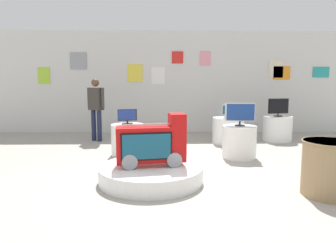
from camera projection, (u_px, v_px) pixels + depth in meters
The scene contains 14 objects.
ground_plane at pixel (172, 182), 4.47m from camera, with size 30.00×30.00×0.00m, color #9E998E.
back_wall_display at pixel (167, 82), 9.08m from camera, with size 11.57×0.13×3.09m.
main_display_pedestal at pixel (151, 173), 4.52m from camera, with size 1.58×1.58×0.24m, color white.
novelty_firetruck_tv at pixel (152, 145), 4.46m from camera, with size 1.08×0.52×0.79m.
display_pedestal_left_rear at pixel (239, 142), 5.96m from camera, with size 0.68×0.68×0.65m, color white.
tv_on_left_rear at pixel (240, 113), 5.89m from camera, with size 0.59×0.20×0.46m.
display_pedestal_center_rear at pixel (128, 140), 6.21m from camera, with size 0.69×0.69×0.65m, color white.
tv_on_center_rear at pixel (127, 117), 6.15m from camera, with size 0.40×0.23×0.31m.
display_pedestal_right_rear at pixel (228, 130), 7.46m from camera, with size 0.78×0.78×0.65m, color white.
tv_on_right_rear at pixel (229, 111), 7.40m from camera, with size 0.36×0.20×0.32m.
display_pedestal_far_right at pixel (277, 129), 7.76m from camera, with size 0.74×0.74×0.65m, color white.
tv_on_far_right at pixel (278, 107), 7.69m from camera, with size 0.56×0.22×0.46m.
side_table_round at pixel (329, 168), 3.91m from camera, with size 0.71×0.71×0.74m.
shopper_browsing_near_truck at pixel (96, 105), 7.68m from camera, with size 0.49×0.37×1.62m.
Camera 1 is at (-0.15, -4.32, 1.47)m, focal length 31.59 mm.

